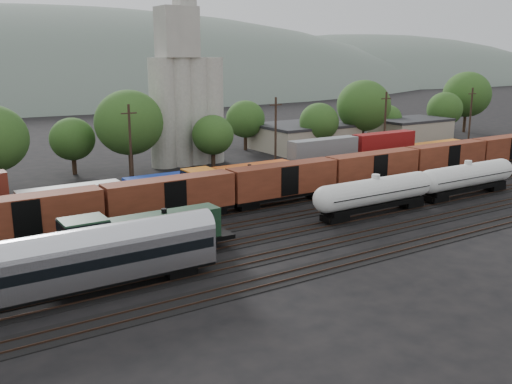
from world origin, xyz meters
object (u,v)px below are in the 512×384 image
passenger_coach (70,261)px  grain_silo (186,98)px  tank_car_a (375,193)px  orange_locomotive (230,182)px  green_locomotive (133,236)px

passenger_coach → grain_silo: bearing=54.9°
tank_car_a → orange_locomotive: (-10.93, 15.00, -0.23)m
green_locomotive → grain_silo: bearing=58.2°
passenger_coach → grain_silo: 56.77m
grain_silo → tank_car_a: bearing=-84.1°
green_locomotive → passenger_coach: bearing=-144.0°
green_locomotive → passenger_coach: passenger_coach is taller
green_locomotive → orange_locomotive: (18.71, 15.00, -0.13)m
passenger_coach → orange_locomotive: size_ratio=1.33×
grain_silo → green_locomotive: bearing=-121.8°
orange_locomotive → grain_silo: grain_silo is taller
tank_car_a → passenger_coach: (-36.52, -5.00, 0.53)m
green_locomotive → orange_locomotive: bearing=38.7°
tank_car_a → orange_locomotive: size_ratio=1.00×
green_locomotive → grain_silo: size_ratio=0.61×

